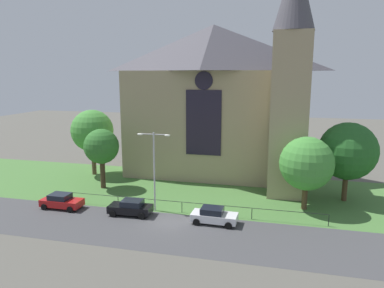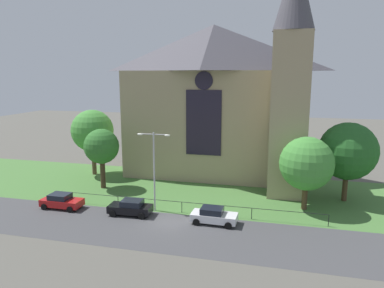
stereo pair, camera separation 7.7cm
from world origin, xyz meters
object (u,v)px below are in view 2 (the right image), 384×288
(tree_right_far, at_px, (348,151))
(streetlamp_near, at_px, (154,161))
(parked_car_black, at_px, (131,207))
(parked_car_white, at_px, (214,216))
(tree_left_far, at_px, (92,131))
(tree_right_near, at_px, (307,164))
(tree_left_near, at_px, (102,147))
(church_building, at_px, (218,99))
(parked_car_red, at_px, (62,201))

(tree_right_far, bearing_deg, streetlamp_near, -157.80)
(parked_car_black, height_order, parked_car_white, same)
(tree_right_far, height_order, parked_car_black, tree_right_far)
(tree_left_far, bearing_deg, tree_right_near, -13.84)
(tree_left_far, bearing_deg, parked_car_black, -49.07)
(tree_left_near, bearing_deg, church_building, 39.40)
(parked_car_red, bearing_deg, tree_right_far, 18.30)
(tree_left_near, height_order, parked_car_white, tree_left_near)
(tree_left_far, xyz_separation_m, parked_car_red, (3.15, -12.47, -5.30))
(parked_car_red, bearing_deg, parked_car_black, 0.34)
(church_building, distance_m, tree_left_far, 17.47)
(church_building, distance_m, tree_right_near, 16.91)
(tree_left_near, distance_m, parked_car_red, 8.49)
(tree_left_near, height_order, parked_car_red, tree_left_near)
(parked_car_red, bearing_deg, streetlamp_near, 9.98)
(tree_right_near, bearing_deg, tree_right_far, 40.25)
(tree_left_far, relative_size, parked_car_white, 2.10)
(tree_right_near, relative_size, parked_car_red, 1.78)
(tree_right_far, bearing_deg, parked_car_black, -155.82)
(tree_left_far, bearing_deg, parked_car_red, -75.84)
(streetlamp_near, xyz_separation_m, parked_car_white, (6.35, -1.73, -4.37))
(tree_left_far, height_order, streetlamp_near, tree_left_far)
(tree_right_near, distance_m, parked_car_red, 25.19)
(tree_left_near, relative_size, parked_car_red, 1.72)
(parked_car_white, bearing_deg, parked_car_red, -178.72)
(church_building, height_order, streetlamp_near, church_building)
(tree_left_near, height_order, parked_car_black, tree_left_near)
(tree_right_near, relative_size, tree_right_far, 0.87)
(tree_left_near, height_order, tree_left_far, tree_left_far)
(church_building, xyz_separation_m, tree_left_far, (-16.26, -4.79, -4.23))
(tree_left_far, distance_m, tree_right_far, 31.86)
(tree_left_far, height_order, parked_car_red, tree_left_far)
(tree_left_near, height_order, streetlamp_near, streetlamp_near)
(parked_car_red, bearing_deg, tree_left_near, 82.81)
(tree_right_near, height_order, tree_right_far, tree_right_far)
(tree_right_near, height_order, parked_car_red, tree_right_near)
(tree_right_near, xyz_separation_m, parked_car_white, (-8.30, -5.79, -4.02))
(tree_left_near, bearing_deg, parked_car_white, -25.98)
(tree_right_far, distance_m, parked_car_white, 16.54)
(church_building, height_order, tree_left_near, church_building)
(church_building, bearing_deg, tree_right_far, -26.83)
(tree_right_near, bearing_deg, tree_left_near, 176.30)
(parked_car_red, distance_m, parked_car_black, 7.63)
(streetlamp_near, height_order, parked_car_red, streetlamp_near)
(church_building, xyz_separation_m, parked_car_red, (-13.11, -17.26, -9.53))
(tree_left_far, relative_size, streetlamp_near, 1.11)
(tree_left_far, bearing_deg, streetlamp_near, -40.39)
(tree_right_far, bearing_deg, parked_car_red, -161.71)
(parked_car_red, xyz_separation_m, parked_car_black, (7.63, 0.04, 0.00))
(tree_left_far, distance_m, parked_car_black, 17.28)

